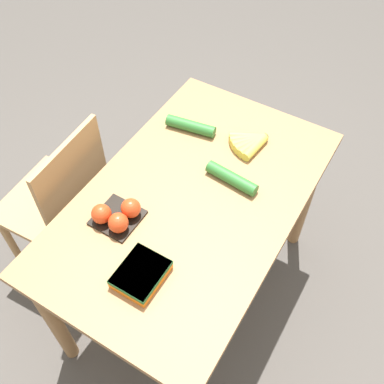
# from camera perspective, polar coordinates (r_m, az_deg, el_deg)

# --- Properties ---
(ground_plane) EXTENTS (12.00, 12.00, 0.00)m
(ground_plane) POSITION_cam_1_polar(r_m,az_deg,el_deg) (2.33, 0.00, -12.37)
(ground_plane) COLOR #4C4742
(dining_table) EXTENTS (1.23, 0.75, 0.77)m
(dining_table) POSITION_cam_1_polar(r_m,az_deg,el_deg) (1.77, 0.00, -3.07)
(dining_table) COLOR #9E7044
(dining_table) RESTS_ON ground_plane
(chair) EXTENTS (0.44, 0.42, 0.92)m
(chair) POSITION_cam_1_polar(r_m,az_deg,el_deg) (2.09, -16.19, -1.47)
(chair) COLOR tan
(chair) RESTS_ON ground_plane
(banana_bunch) EXTENTS (0.16, 0.16, 0.04)m
(banana_bunch) POSITION_cam_1_polar(r_m,az_deg,el_deg) (1.86, 7.39, 6.31)
(banana_bunch) COLOR brown
(banana_bunch) RESTS_ON dining_table
(tomato_pack) EXTENTS (0.16, 0.16, 0.08)m
(tomato_pack) POSITION_cam_1_polar(r_m,az_deg,el_deg) (1.60, -9.50, -2.95)
(tomato_pack) COLOR black
(tomato_pack) RESTS_ON dining_table
(carrot_bag) EXTENTS (0.17, 0.14, 0.04)m
(carrot_bag) POSITION_cam_1_polar(r_m,az_deg,el_deg) (1.48, -6.51, -10.27)
(carrot_bag) COLOR orange
(carrot_bag) RESTS_ON dining_table
(cucumber_near) EXTENTS (0.07, 0.22, 0.05)m
(cucumber_near) POSITION_cam_1_polar(r_m,az_deg,el_deg) (1.71, 5.06, 1.76)
(cucumber_near) COLOR #2D702D
(cucumber_near) RESTS_ON dining_table
(cucumber_far) EXTENTS (0.08, 0.22, 0.05)m
(cucumber_far) POSITION_cam_1_polar(r_m,az_deg,el_deg) (1.90, -0.17, 8.38)
(cucumber_far) COLOR #2D702D
(cucumber_far) RESTS_ON dining_table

